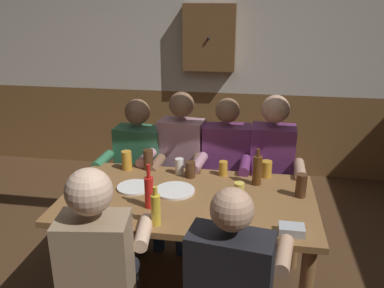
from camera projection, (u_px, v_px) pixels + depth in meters
back_wall_upper at (223, 27)px, 4.37m from camera, size 5.89×0.12×1.44m
back_wall_wainscot at (220, 131)px, 4.78m from camera, size 5.89×0.12×0.95m
dining_table at (188, 210)px, 2.68m from camera, size 1.65×0.92×0.73m
person_0 at (137, 163)px, 3.39m from camera, size 0.54×0.53×1.18m
person_1 at (179, 162)px, 3.33m from camera, size 0.53×0.54×1.26m
person_2 at (226, 167)px, 3.27m from camera, size 0.55×0.54×1.22m
person_3 at (271, 167)px, 3.21m from camera, size 0.49×0.54×1.26m
person_4 at (100, 262)px, 2.07m from camera, size 0.52×0.56×1.23m
person_5 at (233, 280)px, 1.99m from camera, size 0.57×0.54×1.18m
table_candle at (102, 201)px, 2.49m from camera, size 0.04×0.04×0.08m
condiment_caddy at (292, 230)px, 2.21m from camera, size 0.14×0.10×0.05m
plate_0 at (175, 191)px, 2.71m from camera, size 0.27×0.27×0.01m
plate_1 at (134, 187)px, 2.75m from camera, size 0.24×0.24×0.01m
bottle_0 at (156, 209)px, 2.28m from camera, size 0.05×0.05×0.24m
bottle_1 at (149, 191)px, 2.47m from camera, size 0.06×0.06×0.29m
bottle_2 at (257, 170)px, 2.78m from camera, size 0.06×0.06×0.26m
bottle_3 at (91, 201)px, 2.35m from camera, size 0.06×0.06×0.28m
pint_glass_0 at (301, 186)px, 2.61m from camera, size 0.07×0.07×0.16m
pint_glass_1 at (127, 160)px, 3.04m from camera, size 0.08×0.08×0.15m
pint_glass_2 at (190, 170)px, 2.91m from camera, size 0.07×0.07×0.12m
pint_glass_3 at (237, 218)px, 2.28m from camera, size 0.08×0.08×0.10m
pint_glass_4 at (239, 193)px, 2.53m from camera, size 0.06×0.06×0.14m
pint_glass_5 at (223, 168)px, 2.94m from camera, size 0.06×0.06×0.11m
pint_glass_6 at (148, 160)px, 3.04m from camera, size 0.07×0.07×0.16m
pint_glass_7 at (266, 169)px, 2.92m from camera, size 0.08×0.08×0.12m
pint_glass_8 at (179, 166)px, 2.96m from camera, size 0.06×0.06×0.12m
wall_dart_cabinet at (209, 38)px, 4.31m from camera, size 0.56×0.15×0.70m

